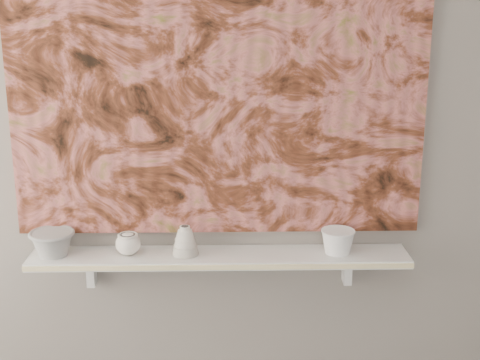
{
  "coord_description": "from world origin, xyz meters",
  "views": [
    {
      "loc": [
        0.03,
        -0.8,
        1.86
      ],
      "look_at": [
        0.08,
        1.49,
        1.22
      ],
      "focal_mm": 50.0,
      "sensor_mm": 36.0,
      "label": 1
    }
  ],
  "objects_px": {
    "painting": "(218,86)",
    "shelf": "(219,257)",
    "bell_vessel": "(185,240)",
    "bowl_grey": "(52,243)",
    "cup_cream": "(128,244)",
    "bowl_white": "(338,241)"
  },
  "relations": [
    {
      "from": "bell_vessel",
      "to": "painting",
      "type": "bearing_deg",
      "value": 32.7
    },
    {
      "from": "painting",
      "to": "shelf",
      "type": "bearing_deg",
      "value": -90.0
    },
    {
      "from": "painting",
      "to": "cup_cream",
      "type": "bearing_deg",
      "value": -166.49
    },
    {
      "from": "cup_cream",
      "to": "bell_vessel",
      "type": "distance_m",
      "value": 0.21
    },
    {
      "from": "cup_cream",
      "to": "bell_vessel",
      "type": "xyz_separation_m",
      "value": [
        0.21,
        0.0,
        0.01
      ]
    },
    {
      "from": "bowl_grey",
      "to": "bowl_white",
      "type": "height_order",
      "value": "bowl_grey"
    },
    {
      "from": "shelf",
      "to": "bowl_white",
      "type": "xyz_separation_m",
      "value": [
        0.44,
        0.0,
        0.06
      ]
    },
    {
      "from": "painting",
      "to": "cup_cream",
      "type": "relative_size",
      "value": 16.32
    },
    {
      "from": "shelf",
      "to": "cup_cream",
      "type": "xyz_separation_m",
      "value": [
        -0.33,
        0.0,
        0.06
      ]
    },
    {
      "from": "shelf",
      "to": "cup_cream",
      "type": "bearing_deg",
      "value": 180.0
    },
    {
      "from": "shelf",
      "to": "bell_vessel",
      "type": "height_order",
      "value": "bell_vessel"
    },
    {
      "from": "shelf",
      "to": "bowl_grey",
      "type": "height_order",
      "value": "bowl_grey"
    },
    {
      "from": "bowl_grey",
      "to": "bowl_white",
      "type": "relative_size",
      "value": 1.31
    },
    {
      "from": "bowl_grey",
      "to": "bell_vessel",
      "type": "bearing_deg",
      "value": 0.0
    },
    {
      "from": "shelf",
      "to": "bell_vessel",
      "type": "xyz_separation_m",
      "value": [
        -0.13,
        0.0,
        0.07
      ]
    },
    {
      "from": "bowl_grey",
      "to": "bell_vessel",
      "type": "xyz_separation_m",
      "value": [
        0.49,
        0.0,
        0.01
      ]
    },
    {
      "from": "bowl_grey",
      "to": "bowl_white",
      "type": "distance_m",
      "value": 1.05
    },
    {
      "from": "shelf",
      "to": "bowl_white",
      "type": "relative_size",
      "value": 11.08
    },
    {
      "from": "shelf",
      "to": "bowl_white",
      "type": "distance_m",
      "value": 0.44
    },
    {
      "from": "painting",
      "to": "bowl_grey",
      "type": "height_order",
      "value": "painting"
    },
    {
      "from": "painting",
      "to": "bowl_white",
      "type": "distance_m",
      "value": 0.72
    },
    {
      "from": "shelf",
      "to": "cup_cream",
      "type": "distance_m",
      "value": 0.34
    }
  ]
}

